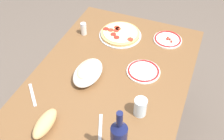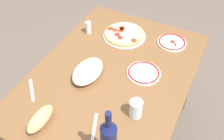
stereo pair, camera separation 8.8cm
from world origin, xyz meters
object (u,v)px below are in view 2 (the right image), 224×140
object	(u,v)px
dining_table	(112,88)
side_plate_near	(144,73)
pepperoni_pizza	(124,34)
baked_pasta_dish	(88,70)
bread_loaf	(40,119)
side_plate_far	(172,42)
spice_shaker	(88,28)
water_glass	(136,109)

from	to	relation	value
dining_table	side_plate_near	bearing A→B (deg)	115.85
pepperoni_pizza	baked_pasta_dish	size ratio (longest dim) A/B	1.21
pepperoni_pizza	bread_loaf	world-z (taller)	bread_loaf
side_plate_far	bread_loaf	world-z (taller)	bread_loaf
pepperoni_pizza	side_plate_near	distance (m)	0.38
dining_table	baked_pasta_dish	xyz separation A→B (m)	(0.08, -0.12, 0.16)
side_plate_near	dining_table	bearing A→B (deg)	-64.15
pepperoni_pizza	baked_pasta_dish	world-z (taller)	baked_pasta_dish
dining_table	bread_loaf	distance (m)	0.52
side_plate_near	spice_shaker	xyz separation A→B (m)	(-0.21, -0.49, 0.03)
side_plate_far	bread_loaf	size ratio (longest dim) A/B	1.03
side_plate_far	bread_loaf	xyz separation A→B (m)	(0.90, -0.39, 0.03)
pepperoni_pizza	side_plate_near	bearing A→B (deg)	41.94
water_glass	side_plate_near	world-z (taller)	water_glass
baked_pasta_dish	bread_loaf	size ratio (longest dim) A/B	1.31
bread_loaf	pepperoni_pizza	bearing A→B (deg)	174.77
spice_shaker	baked_pasta_dish	bearing A→B (deg)	29.41
baked_pasta_dish	pepperoni_pizza	bearing A→B (deg)	175.62
baked_pasta_dish	side_plate_far	xyz separation A→B (m)	(-0.51, 0.35, -0.03)
baked_pasta_dish	dining_table	bearing A→B (deg)	122.43
pepperoni_pizza	spice_shaker	distance (m)	0.25
side_plate_near	bread_loaf	distance (m)	0.64
baked_pasta_dish	water_glass	world-z (taller)	water_glass
bread_loaf	spice_shaker	distance (m)	0.77
dining_table	pepperoni_pizza	bearing A→B (deg)	-166.76
side_plate_near	bread_loaf	bearing A→B (deg)	-30.95
spice_shaker	dining_table	bearing A→B (deg)	48.37
side_plate_near	bread_loaf	size ratio (longest dim) A/B	1.09
water_glass	side_plate_far	bearing A→B (deg)	-179.21
side_plate_near	baked_pasta_dish	bearing A→B (deg)	-61.32
bread_loaf	spice_shaker	xyz separation A→B (m)	(-0.76, -0.16, 0.01)
pepperoni_pizza	baked_pasta_dish	bearing A→B (deg)	-4.38
bread_loaf	spice_shaker	bearing A→B (deg)	-167.87
water_glass	baked_pasta_dish	bearing A→B (deg)	-110.95
dining_table	side_plate_near	xyz separation A→B (m)	(-0.08, 0.17, 0.13)
dining_table	water_glass	bearing A→B (deg)	48.30
dining_table	spice_shaker	distance (m)	0.46
dining_table	pepperoni_pizza	world-z (taller)	pepperoni_pizza
side_plate_far	water_glass	bearing A→B (deg)	0.79
water_glass	spice_shaker	size ratio (longest dim) A/B	1.17
baked_pasta_dish	spice_shaker	size ratio (longest dim) A/B	2.76
water_glass	pepperoni_pizza	bearing A→B (deg)	-150.63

